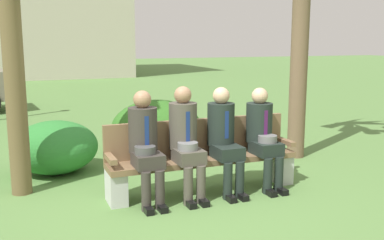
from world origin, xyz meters
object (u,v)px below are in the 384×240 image
(park_bench, at_px, (202,157))
(seated_man_leftmost, at_px, (145,141))
(seated_man_centerleft, at_px, (186,137))
(seated_man_centerright, at_px, (224,134))
(shrub_near_bench, at_px, (157,128))
(shrub_mid_lawn, at_px, (55,147))
(seated_man_rightmost, at_px, (263,133))

(park_bench, distance_m, seated_man_leftmost, 0.84)
(park_bench, xyz_separation_m, seated_man_centerleft, (-0.27, -0.13, 0.30))
(park_bench, bearing_deg, seated_man_centerright, -28.48)
(seated_man_leftmost, height_order, shrub_near_bench, seated_man_leftmost)
(shrub_mid_lawn, bearing_deg, seated_man_centerright, -40.05)
(seated_man_centerleft, distance_m, shrub_near_bench, 2.01)
(seated_man_centerleft, xyz_separation_m, shrub_near_bench, (0.25, 1.98, -0.28))
(seated_man_rightmost, bearing_deg, seated_man_centerleft, 179.69)
(seated_man_leftmost, distance_m, seated_man_centerright, 1.01)
(seated_man_leftmost, xyz_separation_m, seated_man_centerright, (1.01, 0.01, 0.00))
(seated_man_rightmost, xyz_separation_m, shrub_mid_lawn, (-2.44, 1.60, -0.34))
(seated_man_rightmost, bearing_deg, seated_man_leftmost, 179.89)
(park_bench, height_order, shrub_mid_lawn, park_bench)
(seated_man_rightmost, distance_m, shrub_near_bench, 2.16)
(shrub_near_bench, height_order, shrub_mid_lawn, shrub_near_bench)
(park_bench, distance_m, seated_man_rightmost, 0.85)
(seated_man_rightmost, relative_size, shrub_mid_lawn, 1.06)
(seated_man_leftmost, relative_size, seated_man_centerleft, 0.98)
(park_bench, height_order, seated_man_leftmost, seated_man_leftmost)
(seated_man_centerleft, relative_size, seated_man_centerright, 1.02)
(seated_man_leftmost, xyz_separation_m, shrub_near_bench, (0.75, 1.98, -0.26))
(shrub_mid_lawn, bearing_deg, seated_man_rightmost, -33.23)
(seated_man_rightmost, bearing_deg, shrub_mid_lawn, 146.77)
(park_bench, xyz_separation_m, shrub_near_bench, (-0.02, 1.85, 0.03))
(seated_man_leftmost, xyz_separation_m, seated_man_rightmost, (1.56, -0.00, -0.01))
(park_bench, distance_m, seated_man_centerleft, 0.43)
(park_bench, relative_size, seated_man_centerleft, 1.81)
(seated_man_leftmost, height_order, seated_man_centerright, seated_man_leftmost)
(park_bench, relative_size, seated_man_centerright, 1.85)
(seated_man_leftmost, relative_size, seated_man_rightmost, 1.02)
(seated_man_centerleft, bearing_deg, seated_man_leftmost, -179.69)
(shrub_near_bench, bearing_deg, park_bench, -89.34)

